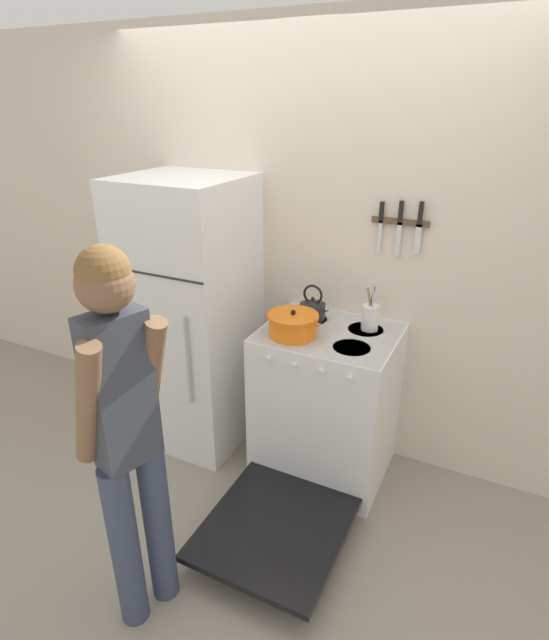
# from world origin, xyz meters

# --- Properties ---
(ground_plane) EXTENTS (14.00, 14.00, 0.00)m
(ground_plane) POSITION_xyz_m (0.00, 0.00, 0.00)
(ground_plane) COLOR gray
(wall_back) EXTENTS (10.00, 0.06, 2.55)m
(wall_back) POSITION_xyz_m (0.00, 0.03, 1.27)
(wall_back) COLOR beige
(wall_back) RESTS_ON ground_plane
(refrigerator) EXTENTS (0.70, 0.69, 1.72)m
(refrigerator) POSITION_xyz_m (-0.62, -0.33, 0.86)
(refrigerator) COLOR white
(refrigerator) RESTS_ON ground_plane
(stove_range) EXTENTS (0.75, 1.38, 0.93)m
(stove_range) POSITION_xyz_m (0.30, -0.35, 0.46)
(stove_range) COLOR white
(stove_range) RESTS_ON ground_plane
(dutch_oven_pot) EXTENTS (0.32, 0.28, 0.15)m
(dutch_oven_pot) POSITION_xyz_m (0.13, -0.44, 1.00)
(dutch_oven_pot) COLOR orange
(dutch_oven_pot) RESTS_ON stove_range
(tea_kettle) EXTENTS (0.19, 0.15, 0.21)m
(tea_kettle) POSITION_xyz_m (0.14, -0.19, 1.00)
(tea_kettle) COLOR black
(tea_kettle) RESTS_ON stove_range
(utensil_jar) EXTENTS (0.09, 0.09, 0.28)m
(utensil_jar) POSITION_xyz_m (0.49, -0.18, 1.01)
(utensil_jar) COLOR silver
(utensil_jar) RESTS_ON stove_range
(person) EXTENTS (0.34, 0.40, 1.69)m
(person) POSITION_xyz_m (-0.07, -1.54, 0.96)
(person) COLOR #38425B
(person) RESTS_ON ground_plane
(wall_knife_strip) EXTENTS (0.31, 0.03, 0.31)m
(wall_knife_strip) POSITION_xyz_m (0.57, -0.02, 1.52)
(wall_knife_strip) COLOR brown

